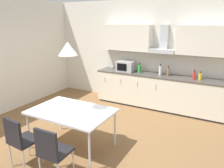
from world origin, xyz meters
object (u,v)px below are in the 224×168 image
object	(u,v)px
microwave	(126,66)
dining_table	(71,113)
chair_near_left	(20,138)
pendant_lamp	(68,49)
bottle_red	(194,75)
bottle_brown	(168,72)
bottle_yellow	(200,76)
bottle_green	(139,69)
bottle_white	(160,70)
chair_near_right	(52,149)

from	to	relation	value
microwave	dining_table	bearing A→B (deg)	-86.59
chair_near_left	pendant_lamp	world-z (taller)	pendant_lamp
bottle_red	bottle_brown	bearing A→B (deg)	178.19
bottle_yellow	pendant_lamp	xyz separation A→B (m)	(-1.80, -2.59, 0.83)
bottle_red	chair_near_left	size ratio (longest dim) A/B	0.27
bottle_green	bottle_white	bearing A→B (deg)	-3.70
bottle_brown	bottle_white	bearing A→B (deg)	-175.43
bottle_red	dining_table	xyz separation A→B (m)	(-1.67, -2.60, -0.32)
bottle_yellow	chair_near_left	bearing A→B (deg)	-121.75
bottle_brown	microwave	bearing A→B (deg)	179.91
bottle_yellow	pendant_lamp	size ratio (longest dim) A/B	0.64
dining_table	chair_near_left	size ratio (longest dim) A/B	1.66
bottle_white	pendant_lamp	distance (m)	2.84
bottle_white	pendant_lamp	world-z (taller)	pendant_lamp
bottle_brown	chair_near_right	size ratio (longest dim) A/B	0.30
bottle_red	bottle_green	bearing A→B (deg)	178.32
bottle_red	bottle_white	xyz separation A→B (m)	(-0.84, 0.00, 0.03)
bottle_white	bottle_green	bearing A→B (deg)	176.30
bottle_green	pendant_lamp	size ratio (longest dim) A/B	0.80
bottle_green	bottle_brown	size ratio (longest dim) A/B	0.98
bottle_green	bottle_yellow	world-z (taller)	bottle_green
bottle_yellow	chair_near_left	xyz separation A→B (m)	(-2.14, -3.45, -0.47)
bottle_red	pendant_lamp	bearing A→B (deg)	-122.68
microwave	bottle_yellow	distance (m)	1.96
microwave	chair_near_right	xyz separation A→B (m)	(0.48, -3.48, -0.52)
microwave	bottle_brown	bearing A→B (deg)	-0.09
pendant_lamp	microwave	bearing A→B (deg)	93.41
bottle_red	pendant_lamp	size ratio (longest dim) A/B	0.73
bottle_brown	pendant_lamp	size ratio (longest dim) A/B	0.82
bottle_red	bottle_white	world-z (taller)	bottle_white
bottle_green	dining_table	distance (m)	2.67
bottle_red	dining_table	size ratio (longest dim) A/B	0.16
bottle_brown	chair_near_left	xyz separation A→B (m)	(-1.37, -3.48, -0.49)
microwave	dining_table	world-z (taller)	microwave
bottle_brown	dining_table	xyz separation A→B (m)	(-1.03, -2.62, -0.33)
dining_table	pendant_lamp	xyz separation A→B (m)	(-0.00, 0.00, 1.14)
bottle_red	chair_near_left	xyz separation A→B (m)	(-2.00, -3.46, -0.48)
microwave	pendant_lamp	size ratio (longest dim) A/B	1.50
bottle_yellow	chair_near_right	bearing A→B (deg)	-113.17
bottle_white	dining_table	xyz separation A→B (m)	(-0.83, -2.60, -0.35)
bottle_brown	dining_table	distance (m)	2.83
dining_table	chair_near_right	world-z (taller)	chair_near_right
bottle_red	chair_near_left	distance (m)	4.02
bottle_brown	bottle_yellow	xyz separation A→B (m)	(0.77, -0.03, -0.03)
bottle_white	chair_near_left	xyz separation A→B (m)	(-1.16, -3.46, -0.51)
bottle_brown	chair_near_right	distance (m)	3.58
bottle_red	bottle_yellow	distance (m)	0.14
bottle_brown	bottle_white	size ratio (longest dim) A/B	0.88
bottle_green	bottle_yellow	bearing A→B (deg)	-1.76
chair_near_left	microwave	bearing A→B (deg)	87.12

